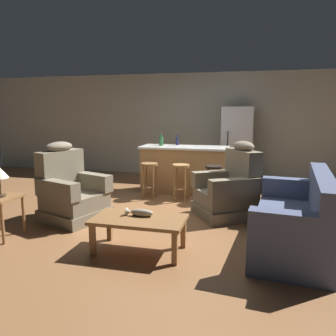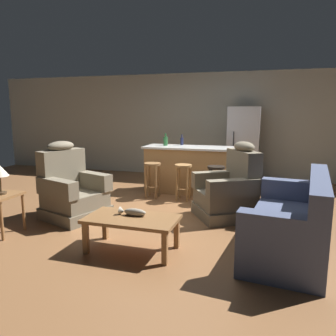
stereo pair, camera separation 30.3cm
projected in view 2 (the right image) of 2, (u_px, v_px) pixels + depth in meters
name	position (u px, v px, depth m)	size (l,w,h in m)	color
ground_plane	(169.00, 210.00, 5.56)	(12.00, 12.00, 0.00)	brown
back_wall	(205.00, 125.00, 8.27)	(12.00, 0.05, 2.60)	#B2B2A3
coffee_table	(132.00, 222.00, 3.91)	(1.10, 0.60, 0.42)	olive
fish_figurine	(132.00, 212.00, 3.96)	(0.34, 0.10, 0.10)	#4C3823
couch	(293.00, 224.00, 3.91)	(1.05, 1.98, 0.94)	#4C5675
recliner_near_lamp	(72.00, 191.00, 5.16)	(1.07, 1.07, 1.20)	#756B56
recliner_near_island	(230.00, 191.00, 5.16)	(1.15, 1.15, 1.20)	#756B56
end_table	(0.00, 201.00, 4.45)	(0.48, 0.48, 0.56)	olive
kitchen_island	(188.00, 169.00, 6.75)	(1.80, 0.70, 0.95)	#AD7F4C
bar_stool_left	(152.00, 174.00, 6.32)	(0.32, 0.32, 0.68)	olive
bar_stool_middle	(183.00, 175.00, 6.14)	(0.32, 0.32, 0.68)	#A87A47
bar_stool_right	(216.00, 177.00, 5.96)	(0.32, 0.32, 0.68)	black
refrigerator	(243.00, 146.00, 7.51)	(0.70, 0.69, 1.76)	#B7B7BC
bottle_tall_green	(165.00, 141.00, 6.83)	(0.09, 0.09, 0.26)	#2D6B38
bottle_short_amber	(182.00, 141.00, 6.94)	(0.06, 0.06, 0.23)	#23284C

